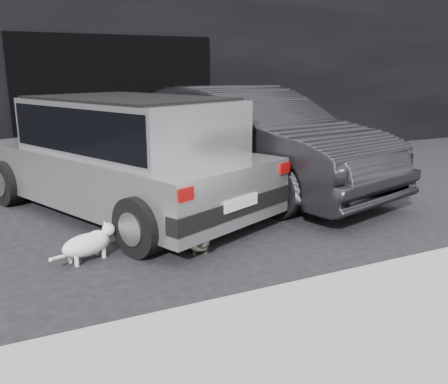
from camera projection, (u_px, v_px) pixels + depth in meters
name	position (u px, v px, depth m)	size (l,w,h in m)	color
ground	(119.00, 228.00, 5.98)	(80.00, 80.00, 0.00)	black
building_facade	(95.00, 45.00, 11.01)	(34.00, 4.00, 5.00)	black
garage_opening	(118.00, 102.00, 9.56)	(4.00, 0.10, 2.60)	black
curb	(303.00, 293.00, 4.11)	(18.00, 0.25, 0.12)	gray
sidewalk	(410.00, 370.00, 3.06)	(18.00, 2.20, 0.11)	gray
silver_hatchback	(125.00, 150.00, 6.47)	(3.48, 4.73, 1.59)	#AAADAF
second_car	(247.00, 139.00, 7.74)	(1.78, 5.10, 1.68)	black
cat_siamese	(197.00, 240.00, 5.20)	(0.31, 0.77, 0.26)	beige
cat_white	(90.00, 243.00, 4.95)	(0.74, 0.44, 0.37)	silver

